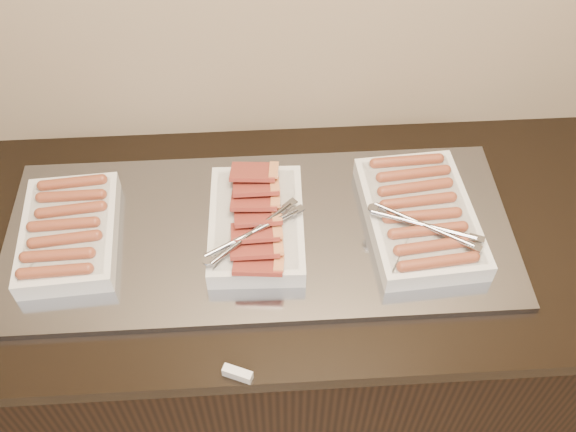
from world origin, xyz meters
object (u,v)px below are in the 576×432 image
object	(u,v)px
dish_center	(256,223)
dish_right	(420,216)
warming_tray	(260,233)
counter	(261,329)
dish_left	(69,231)

from	to	relation	value
dish_center	dish_right	xyz separation A→B (m)	(0.39, 0.00, -0.00)
warming_tray	dish_right	distance (m)	0.38
counter	dish_right	xyz separation A→B (m)	(0.39, -0.00, 0.50)
warming_tray	dish_center	bearing A→B (deg)	-146.57
counter	dish_center	size ratio (longest dim) A/B	5.82
dish_center	dish_left	bearing A→B (deg)	-178.92
counter	warming_tray	world-z (taller)	warming_tray
dish_left	warming_tray	bearing A→B (deg)	-3.54
counter	dish_center	distance (m)	0.50
dish_center	dish_right	world-z (taller)	dish_center
counter	warming_tray	xyz separation A→B (m)	(0.01, 0.00, 0.46)
warming_tray	dish_right	xyz separation A→B (m)	(0.38, -0.00, 0.04)
dish_right	warming_tray	bearing A→B (deg)	175.54
dish_left	dish_right	world-z (taller)	dish_right
warming_tray	dish_center	xyz separation A→B (m)	(-0.01, -0.00, 0.04)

